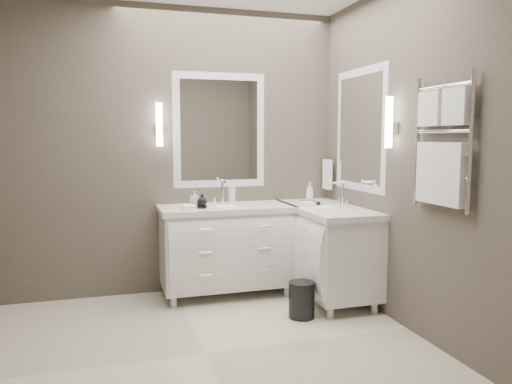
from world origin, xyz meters
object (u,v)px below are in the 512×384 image
object	(u,v)px
vanity_right	(327,245)
waste_bin	(302,300)
vanity_back	(227,244)
towel_ladder	(441,151)

from	to	relation	value
vanity_right	waste_bin	bearing A→B (deg)	-133.67
vanity_right	waste_bin	world-z (taller)	vanity_right
vanity_back	waste_bin	world-z (taller)	vanity_back
vanity_right	towel_ladder	bearing A→B (deg)	-80.16
towel_ladder	vanity_back	bearing A→B (deg)	124.10
vanity_right	waste_bin	distance (m)	0.70
towel_ladder	waste_bin	world-z (taller)	towel_ladder
vanity_right	towel_ladder	xyz separation A→B (m)	(0.23, -1.30, 0.91)
towel_ladder	waste_bin	size ratio (longest dim) A/B	3.00
towel_ladder	waste_bin	bearing A→B (deg)	127.27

